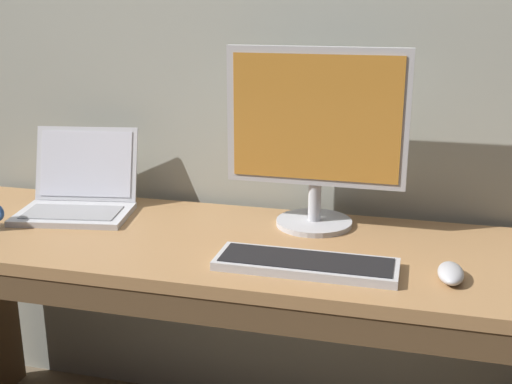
{
  "coord_description": "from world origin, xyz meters",
  "views": [
    {
      "loc": [
        0.48,
        -1.54,
        1.35
      ],
      "look_at": [
        0.08,
        0.0,
        0.87
      ],
      "focal_mm": 44.88,
      "sensor_mm": 36.0,
      "label": 1
    }
  ],
  "objects_px": {
    "laptop_silver": "(78,197)",
    "computer_mouse": "(451,273)",
    "external_monitor": "(316,133)",
    "wired_keyboard": "(306,264)"
  },
  "relations": [
    {
      "from": "laptop_silver",
      "to": "computer_mouse",
      "type": "bearing_deg",
      "value": -11.98
    },
    {
      "from": "laptop_silver",
      "to": "external_monitor",
      "type": "height_order",
      "value": "external_monitor"
    },
    {
      "from": "laptop_silver",
      "to": "computer_mouse",
      "type": "xyz_separation_m",
      "value": [
        1.08,
        -0.23,
        -0.03
      ]
    },
    {
      "from": "external_monitor",
      "to": "wired_keyboard",
      "type": "relative_size",
      "value": 1.14
    },
    {
      "from": "laptop_silver",
      "to": "computer_mouse",
      "type": "relative_size",
      "value": 3.14
    },
    {
      "from": "laptop_silver",
      "to": "wired_keyboard",
      "type": "bearing_deg",
      "value": -18.29
    },
    {
      "from": "external_monitor",
      "to": "computer_mouse",
      "type": "distance_m",
      "value": 0.53
    },
    {
      "from": "external_monitor",
      "to": "wired_keyboard",
      "type": "xyz_separation_m",
      "value": [
        0.03,
        -0.3,
        -0.26
      ]
    },
    {
      "from": "wired_keyboard",
      "to": "computer_mouse",
      "type": "distance_m",
      "value": 0.33
    },
    {
      "from": "computer_mouse",
      "to": "wired_keyboard",
      "type": "bearing_deg",
      "value": -178.59
    }
  ]
}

